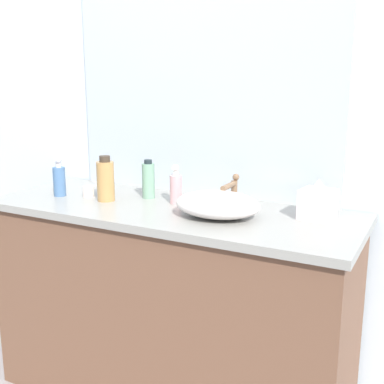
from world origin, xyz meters
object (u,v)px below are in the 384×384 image
(soap_dispenser, at_px, (59,179))
(perfume_bottle, at_px, (176,187))
(candle_jar, at_px, (88,192))
(tissue_box, at_px, (318,202))
(lotion_bottle, at_px, (148,180))
(spray_can, at_px, (106,180))
(sink_basin, at_px, (218,204))

(soap_dispenser, xyz_separation_m, perfume_bottle, (0.53, 0.13, -0.01))
(perfume_bottle, distance_m, candle_jar, 0.41)
(tissue_box, distance_m, candle_jar, 1.00)
(lotion_bottle, relative_size, spray_can, 0.87)
(candle_jar, bearing_deg, tissue_box, 6.84)
(sink_basin, height_order, perfume_bottle, perfume_bottle)
(sink_basin, relative_size, candle_jar, 6.53)
(sink_basin, relative_size, spray_can, 1.70)
(lotion_bottle, distance_m, tissue_box, 0.74)
(candle_jar, bearing_deg, soap_dispenser, -160.90)
(sink_basin, height_order, lotion_bottle, lotion_bottle)
(soap_dispenser, height_order, lotion_bottle, soap_dispenser)
(soap_dispenser, bearing_deg, lotion_bottle, 22.08)
(sink_basin, bearing_deg, lotion_bottle, 161.26)
(sink_basin, relative_size, soap_dispenser, 1.85)
(soap_dispenser, distance_m, candle_jar, 0.14)
(tissue_box, height_order, candle_jar, tissue_box)
(perfume_bottle, height_order, tissue_box, perfume_bottle)
(spray_can, bearing_deg, soap_dispenser, -174.11)
(sink_basin, height_order, tissue_box, tissue_box)
(soap_dispenser, relative_size, candle_jar, 3.53)
(spray_can, bearing_deg, candle_jar, 170.39)
(sink_basin, distance_m, tissue_box, 0.37)
(tissue_box, bearing_deg, candle_jar, -173.16)
(tissue_box, bearing_deg, lotion_bottle, -179.21)
(sink_basin, height_order, spray_can, spray_can)
(sink_basin, distance_m, candle_jar, 0.65)
(perfume_bottle, relative_size, tissue_box, 1.09)
(candle_jar, bearing_deg, perfume_bottle, 11.46)
(spray_can, bearing_deg, perfume_bottle, 19.20)
(spray_can, bearing_deg, lotion_bottle, 43.25)
(perfume_bottle, distance_m, tissue_box, 0.59)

